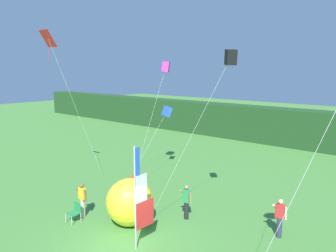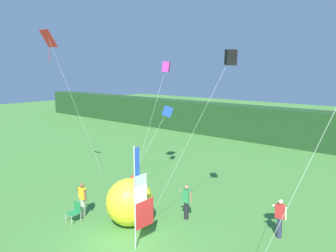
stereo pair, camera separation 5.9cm
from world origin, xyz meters
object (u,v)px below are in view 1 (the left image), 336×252
Objects in this scene: folding_chair at (75,211)px; kite_black_box_0 at (230,58)px; kite_red_diamond_4 at (51,45)px; person_far_left at (186,201)px; kite_magenta_box_2 at (166,68)px; person_near_banner at (82,199)px; kite_blue_box_3 at (167,112)px; person_mid_field at (280,217)px; inflatable_balloon at (130,202)px; banner_flag at (141,199)px.

folding_chair is 9.60m from kite_black_box_0.
kite_red_diamond_4 is (-4.63, 1.96, 7.66)m from folding_chair.
kite_magenta_box_2 reaches higher than person_far_left.
kite_red_diamond_4 reaches higher than person_near_banner.
person_near_banner is 9.67m from kite_blue_box_3.
person_mid_field is 6.41m from inflatable_balloon.
kite_blue_box_3 is (-2.47, 8.83, 3.09)m from person_near_banner.
banner_flag is 2.51× the size of person_far_left.
person_near_banner is 8.10m from kite_magenta_box_2.
kite_blue_box_3 is at bearing 125.94° from banner_flag.
banner_flag reaches higher than person_mid_field.
kite_black_box_0 reaches higher than inflatable_balloon.
kite_black_box_0 is at bearing -160.54° from person_mid_field.
kite_blue_box_3 is (-10.25, 4.67, 3.09)m from person_mid_field.
kite_red_diamond_4 is at bearing 175.58° from inflatable_balloon.
person_far_left is at bearing -34.85° from kite_magenta_box_2.
kite_blue_box_3 is (-2.95, 3.48, -2.98)m from kite_magenta_box_2.
kite_black_box_0 is (1.66, 3.52, 5.35)m from banner_flag.
inflatable_balloon is 9.81m from kite_red_diamond_4.
kite_red_diamond_4 is at bearing -168.94° from kite_black_box_0.
kite_black_box_0 is (5.52, 3.94, 6.80)m from folding_chair.
kite_magenta_box_2 is 5.46m from kite_blue_box_3.
kite_magenta_box_2 is (-3.31, 2.31, 6.08)m from person_far_left.
banner_flag is 6.61m from kite_black_box_0.
kite_magenta_box_2 is at bearing 145.15° from person_far_left.
inflatable_balloon is (2.27, 0.91, 0.19)m from person_near_banner.
kite_blue_box_3 is at bearing 74.79° from kite_red_diamond_4.
person_mid_field is 0.18× the size of kite_red_diamond_4.
person_mid_field is 6.81m from kite_black_box_0.
inflatable_balloon is (-1.53, -2.13, 0.20)m from person_far_left.
person_near_banner is 0.18× the size of kite_red_diamond_4.
inflatable_balloon is at bearing -4.42° from kite_red_diamond_4.
kite_black_box_0 is at bearing 36.36° from inflatable_balloon.
person_near_banner reaches higher than person_far_left.
folding_chair is 0.10× the size of kite_red_diamond_4.
kite_magenta_box_2 is at bearing 84.83° from person_near_banner.
folding_chair is 10.31m from kite_blue_box_3.
kite_magenta_box_2 is at bearing 159.58° from kite_black_box_0.
kite_blue_box_3 reaches higher than folding_chair.
person_mid_field is 0.23× the size of kite_magenta_box_2.
inflatable_balloon is 7.54m from kite_black_box_0.
person_mid_field is 0.38× the size of kite_blue_box_3.
person_far_left is at bearing 54.23° from inflatable_balloon.
banner_flag is 1.86× the size of inflatable_balloon.
folding_chair is (-2.12, -1.44, -0.56)m from inflatable_balloon.
person_near_banner is at bearing -17.73° from kite_red_diamond_4.
folding_chair is 8.72m from kite_magenta_box_2.
person_mid_field is 14.53m from kite_red_diamond_4.
person_far_left is at bearing 10.98° from kite_red_diamond_4.
person_mid_field is 1.01× the size of person_far_left.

